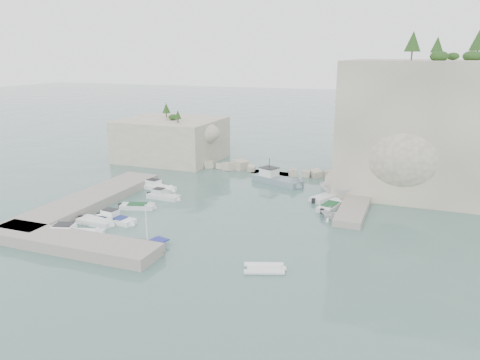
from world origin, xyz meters
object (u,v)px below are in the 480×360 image
(motorboat_f, at_px, (73,236))
(rowboat, at_px, (148,250))
(inflatable_dinghy, at_px, (264,270))
(work_boat, at_px, (277,183))
(tender_east_a, at_px, (331,219))
(motorboat_c, at_px, (137,209))
(tender_east_d, at_px, (335,197))
(motorboat_e, at_px, (97,224))
(motorboat_b, at_px, (164,199))
(tender_east_b, at_px, (330,208))
(motorboat_d, at_px, (116,222))
(tender_east_c, at_px, (326,199))
(motorboat_a, at_px, (158,189))

(motorboat_f, relative_size, rowboat, 1.39)
(inflatable_dinghy, distance_m, work_boat, 27.83)
(inflatable_dinghy, bearing_deg, tender_east_a, 59.30)
(motorboat_c, height_order, motorboat_f, motorboat_f)
(tender_east_d, distance_m, work_boat, 9.52)
(motorboat_e, height_order, rowboat, rowboat)
(inflatable_dinghy, bearing_deg, motorboat_b, 121.60)
(motorboat_e, distance_m, motorboat_f, 3.84)
(tender_east_a, xyz_separation_m, work_boat, (-9.88, 12.02, 0.00))
(inflatable_dinghy, bearing_deg, motorboat_e, 148.91)
(motorboat_c, bearing_deg, tender_east_d, 13.65)
(tender_east_b, bearing_deg, motorboat_d, 134.12)
(motorboat_c, bearing_deg, inflatable_dinghy, -46.45)
(motorboat_c, xyz_separation_m, inflatable_dinghy, (19.21, -10.16, 0.00))
(motorboat_b, xyz_separation_m, tender_east_a, (21.21, 0.23, 0.00))
(motorboat_b, distance_m, work_boat, 16.69)
(motorboat_f, distance_m, rowboat, 8.82)
(motorboat_d, bearing_deg, tender_east_c, 48.94)
(motorboat_c, bearing_deg, motorboat_f, -115.24)
(motorboat_b, height_order, rowboat, motorboat_b)
(rowboat, relative_size, tender_east_c, 0.86)
(motorboat_b, distance_m, motorboat_c, 4.62)
(rowboat, height_order, tender_east_a, tender_east_a)
(motorboat_a, xyz_separation_m, tender_east_b, (23.31, 0.35, 0.00))
(rowboat, bearing_deg, motorboat_f, 103.67)
(inflatable_dinghy, height_order, tender_east_d, tender_east_d)
(tender_east_d, height_order, work_boat, work_boat)
(tender_east_d, bearing_deg, tender_east_b, -151.79)
(motorboat_a, height_order, tender_east_a, tender_east_a)
(motorboat_b, xyz_separation_m, tender_east_c, (19.30, 7.38, 0.00))
(tender_east_b, height_order, tender_east_c, same)
(inflatable_dinghy, height_order, tender_east_b, tender_east_b)
(motorboat_c, distance_m, inflatable_dinghy, 21.73)
(tender_east_a, bearing_deg, motorboat_d, 132.70)
(motorboat_c, relative_size, tender_east_b, 0.89)
(work_boat, bearing_deg, motorboat_c, -103.53)
(tender_east_a, height_order, work_boat, work_boat)
(work_boat, bearing_deg, tender_east_b, -20.27)
(motorboat_c, xyz_separation_m, tender_east_d, (21.13, 13.32, 0.00))
(motorboat_d, xyz_separation_m, rowboat, (7.39, -5.29, 0.00))
(motorboat_b, relative_size, motorboat_c, 1.07)
(motorboat_b, distance_m, motorboat_d, 9.27)
(motorboat_b, distance_m, rowboat, 16.02)
(motorboat_a, relative_size, inflatable_dinghy, 1.52)
(tender_east_a, distance_m, work_boat, 15.56)
(motorboat_a, distance_m, motorboat_c, 8.21)
(motorboat_f, height_order, work_boat, work_boat)
(tender_east_d, bearing_deg, tender_east_c, 172.99)
(motorboat_c, bearing_deg, motorboat_d, -105.17)
(motorboat_e, xyz_separation_m, work_boat, (13.53, 22.78, 0.00))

